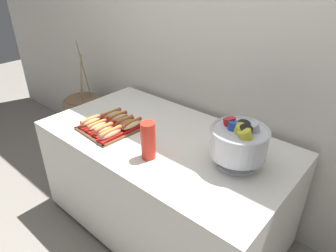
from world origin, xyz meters
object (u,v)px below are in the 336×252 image
at_px(hot_dog_4, 111,114).
at_px(hot_dog_6, 125,121).
at_px(hot_dog_1, 97,126).
at_px(buffet_table, 164,181).
at_px(hot_dog_2, 104,130).
at_px(hot_dog_3, 111,134).
at_px(cup_stack, 148,141).
at_px(serving_tray, 111,128).
at_px(floor_vase, 86,126).
at_px(hot_dog_7, 132,125).
at_px(hot_dog_0, 91,122).
at_px(punch_bowl, 239,141).
at_px(hot_dog_5, 118,118).

relative_size(hot_dog_4, hot_dog_6, 1.07).
bearing_deg(hot_dog_1, buffet_table, 31.06).
height_order(hot_dog_1, hot_dog_2, hot_dog_2).
relative_size(buffet_table, hot_dog_3, 8.85).
bearing_deg(buffet_table, hot_dog_6, -167.13).
height_order(hot_dog_2, cup_stack, cup_stack).
xyz_separation_m(hot_dog_2, cup_stack, (0.39, 0.01, 0.07)).
bearing_deg(serving_tray, hot_dog_4, 139.92).
height_order(floor_vase, hot_dog_1, floor_vase).
xyz_separation_m(hot_dog_2, hot_dog_6, (0.01, 0.16, -0.00)).
bearing_deg(serving_tray, hot_dog_2, -69.39).
bearing_deg(hot_dog_2, hot_dog_7, 61.73).
distance_m(hot_dog_0, punch_bowl, 0.98).
distance_m(buffet_table, hot_dog_6, 0.49).
bearing_deg(hot_dog_6, hot_dog_3, -69.39).
height_order(hot_dog_7, punch_bowl, punch_bowl).
bearing_deg(hot_dog_4, hot_dog_7, -3.83).
distance_m(hot_dog_4, hot_dog_7, 0.23).
height_order(hot_dog_0, hot_dog_2, same).
relative_size(hot_dog_3, hot_dog_4, 1.07).
relative_size(hot_dog_1, hot_dog_2, 1.02).
bearing_deg(punch_bowl, buffet_table, -175.92).
distance_m(hot_dog_4, cup_stack, 0.56).
height_order(hot_dog_3, punch_bowl, punch_bowl).
distance_m(hot_dog_0, hot_dog_2, 0.15).
bearing_deg(hot_dog_2, hot_dog_5, 110.61).
relative_size(hot_dog_6, hot_dog_7, 0.89).
bearing_deg(hot_dog_7, hot_dog_4, 176.17).
relative_size(hot_dog_0, hot_dog_7, 0.95).
bearing_deg(hot_dog_5, hot_dog_3, -51.56).
bearing_deg(hot_dog_7, serving_tray, -147.58).
height_order(floor_vase, hot_dog_3, floor_vase).
bearing_deg(serving_tray, hot_dog_6, 61.73).
relative_size(floor_vase, serving_tray, 2.94).
height_order(hot_dog_1, punch_bowl, punch_bowl).
xyz_separation_m(floor_vase, hot_dog_2, (0.94, -0.46, 0.50)).
height_order(buffet_table, floor_vase, floor_vase).
distance_m(hot_dog_5, hot_dog_7, 0.15).
bearing_deg(hot_dog_0, hot_dog_4, 86.17).
relative_size(buffet_table, cup_stack, 7.37).
xyz_separation_m(hot_dog_3, hot_dog_4, (-0.21, 0.18, -0.00)).
relative_size(hot_dog_0, hot_dog_3, 0.93).
distance_m(hot_dog_2, cup_stack, 0.39).
bearing_deg(hot_dog_7, cup_stack, -26.95).
height_order(floor_vase, hot_dog_7, floor_vase).
bearing_deg(hot_dog_5, floor_vase, 161.65).
height_order(hot_dog_2, hot_dog_7, same).
relative_size(floor_vase, hot_dog_3, 6.21).
distance_m(serving_tray, hot_dog_3, 0.14).
height_order(hot_dog_0, hot_dog_6, hot_dog_0).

